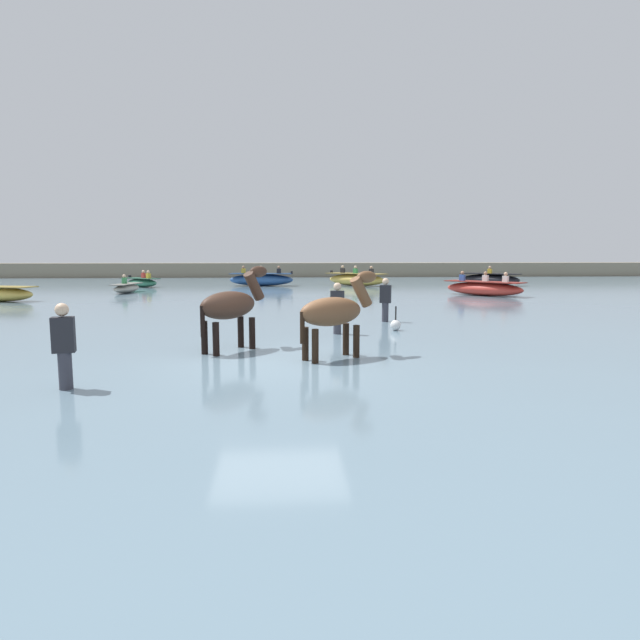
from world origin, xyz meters
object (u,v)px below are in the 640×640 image
object	(u,v)px
boat_mid_channel	(261,279)
person_wading_close	(385,303)
horse_trailing_dark_bay	(231,307)
boat_near_starboard	(0,294)
person_spectator_far	(64,353)
horse_lead_bay	(334,314)
person_wading_mid	(337,312)
boat_distant_east	(127,288)
boat_mid_outer	(490,279)
boat_distant_west	(142,282)
boat_far_inshore	(356,279)
boat_far_offshore	(484,288)
channel_buoy	(396,325)

from	to	relation	value
boat_mid_channel	person_wading_close	size ratio (longest dim) A/B	2.57
horse_trailing_dark_bay	boat_near_starboard	distance (m)	16.85
horse_trailing_dark_bay	person_spectator_far	distance (m)	3.83
horse_lead_bay	boat_mid_channel	world-z (taller)	horse_lead_bay
horse_lead_bay	person_wading_mid	size ratio (longest dim) A/B	1.24
boat_near_starboard	boat_distant_east	world-z (taller)	boat_distant_east
boat_mid_outer	boat_distant_east	xyz separation A→B (m)	(-21.67, -5.04, -0.14)
boat_near_starboard	boat_distant_west	bearing A→B (deg)	69.86
boat_far_inshore	person_wading_mid	size ratio (longest dim) A/B	2.44
boat_far_inshore	boat_far_offshore	distance (m)	9.86
boat_near_starboard	person_wading_close	bearing A→B (deg)	-27.90
boat_mid_channel	person_spectator_far	xyz separation A→B (m)	(-2.04, -26.11, 0.15)
boat_near_starboard	person_wading_mid	bearing A→B (deg)	-37.67
person_spectator_far	boat_mid_outer	bearing A→B (deg)	56.75
horse_trailing_dark_bay	person_wading_close	distance (m)	6.25
boat_near_starboard	boat_mid_channel	size ratio (longest dim) A/B	0.81
boat_distant_west	boat_near_starboard	bearing A→B (deg)	-110.14
person_wading_mid	channel_buoy	world-z (taller)	person_wading_mid
boat_near_starboard	person_wading_close	size ratio (longest dim) A/B	2.07
horse_lead_bay	person_wading_close	xyz separation A→B (m)	(2.11, 5.60, -0.33)
horse_lead_bay	boat_distant_east	world-z (taller)	horse_lead_bay
boat_mid_channel	boat_distant_west	bearing A→B (deg)	-175.29
channel_buoy	boat_far_inshore	bearing A→B (deg)	85.00
boat_distant_east	boat_far_offshore	bearing A→B (deg)	-10.35
boat_mid_outer	boat_distant_east	size ratio (longest dim) A/B	1.36
horse_trailing_dark_bay	person_wading_mid	distance (m)	3.37
boat_far_inshore	boat_far_offshore	world-z (taller)	boat_far_inshore
boat_far_offshore	person_wading_mid	xyz separation A→B (m)	(-8.49, -12.02, 0.20)
horse_trailing_dark_bay	boat_far_inshore	bearing A→B (deg)	75.53
boat_mid_outer	person_spectator_far	world-z (taller)	person_spectator_far
horse_lead_bay	boat_distant_west	world-z (taller)	horse_lead_bay
boat_distant_east	person_wading_close	size ratio (longest dim) A/B	1.67
boat_near_starboard	person_spectator_far	size ratio (longest dim) A/B	2.07
horse_lead_bay	boat_near_starboard	distance (m)	18.98
horse_trailing_dark_bay	boat_distant_east	world-z (taller)	horse_trailing_dark_bay
person_wading_close	channel_buoy	xyz separation A→B (m)	(-0.08, -1.88, -0.41)
boat_mid_outer	boat_mid_channel	size ratio (longest dim) A/B	0.89
horse_lead_bay	person_spectator_far	xyz separation A→B (m)	(-4.32, -2.10, -0.33)
boat_distant_east	channel_buoy	distance (m)	18.56
boat_mid_channel	channel_buoy	size ratio (longest dim) A/B	6.40
horse_lead_bay	boat_near_starboard	bearing A→B (deg)	133.87
boat_mid_channel	channel_buoy	distance (m)	20.74
boat_mid_channel	boat_mid_outer	bearing A→B (deg)	-1.65
boat_far_inshore	horse_trailing_dark_bay	bearing A→B (deg)	-104.47
boat_far_offshore	person_spectator_far	xyz separation A→B (m)	(-13.21, -17.35, 0.20)
horse_trailing_dark_bay	boat_far_offshore	bearing A→B (deg)	52.41
boat_near_starboard	boat_distant_west	size ratio (longest dim) A/B	1.28
person_wading_mid	person_spectator_far	xyz separation A→B (m)	(-4.72, -5.32, 0.00)
boat_mid_outer	boat_distant_east	distance (m)	22.25
person_spectator_far	channel_buoy	size ratio (longest dim) A/B	2.49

